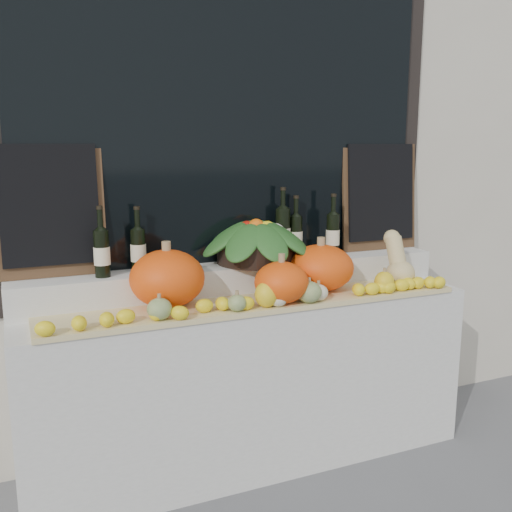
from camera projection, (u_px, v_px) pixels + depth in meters
storefront_facade at (202, 40)px, 3.29m from camera, size 7.00×0.94×4.50m
display_sill at (250, 381)px, 2.98m from camera, size 2.30×0.55×0.88m
rear_tier at (239, 278)px, 3.02m from camera, size 2.30×0.25×0.16m
straw_bedding at (260, 303)px, 2.78m from camera, size 2.10×0.32×0.02m
pumpkin_left at (167, 278)px, 2.66m from camera, size 0.45×0.45×0.27m
pumpkin_right at (320, 268)px, 2.97m from camera, size 0.41×0.41×0.24m
pumpkin_center at (281, 282)px, 2.74m from camera, size 0.28×0.28×0.20m
butternut_squash at (398, 263)px, 3.08m from camera, size 0.15×0.21×0.29m
decorative_gourds at (284, 295)px, 2.70m from camera, size 1.29×0.14×0.14m
lemon_heap at (269, 300)px, 2.68m from camera, size 2.20×0.16×0.06m
produce_bowl at (256, 241)px, 3.00m from camera, size 0.64×0.64×0.24m
wine_bottle_far_left at (102, 253)px, 2.68m from camera, size 0.08×0.08×0.34m
wine_bottle_near_left at (138, 250)px, 2.80m from camera, size 0.08×0.08×0.32m
wine_bottle_tall at (283, 233)px, 3.10m from camera, size 0.08×0.08×0.39m
wine_bottle_near_right at (296, 236)px, 3.14m from camera, size 0.08×0.08×0.34m
wine_bottle_far_right at (333, 235)px, 3.17m from camera, size 0.08×0.08×0.35m
chalkboard_left at (50, 209)px, 2.64m from camera, size 0.50×0.08×0.62m
chalkboard_right at (380, 195)px, 3.36m from camera, size 0.50×0.08×0.62m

